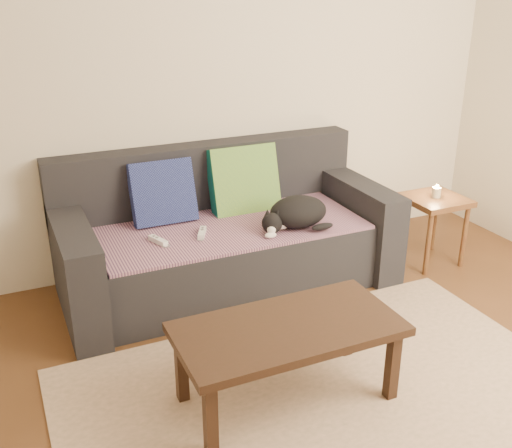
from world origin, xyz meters
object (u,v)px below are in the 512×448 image
object	(u,v)px
coffee_table	(288,335)
wii_remote_a	(158,241)
sofa	(225,240)
side_table	(434,209)
cat	(296,213)
wii_remote_b	(202,233)

from	to	relation	value
coffee_table	wii_remote_a	bearing A→B (deg)	105.79
sofa	coffee_table	bearing A→B (deg)	-98.21
wii_remote_a	coffee_table	xyz separation A→B (m)	(0.30, -1.08, -0.09)
side_table	coffee_table	distance (m)	1.87
sofa	cat	bearing A→B (deg)	-36.90
wii_remote_b	side_table	size ratio (longest dim) A/B	0.31
cat	coffee_table	bearing A→B (deg)	-95.14
side_table	coffee_table	xyz separation A→B (m)	(-1.62, -0.94, -0.04)
cat	wii_remote_b	size ratio (longest dim) A/B	3.36
wii_remote_a	wii_remote_b	distance (m)	0.27
wii_remote_a	side_table	world-z (taller)	side_table
coffee_table	side_table	bearing A→B (deg)	30.19
wii_remote_a	side_table	distance (m)	1.93
wii_remote_a	coffee_table	world-z (taller)	wii_remote_a
sofa	wii_remote_a	bearing A→B (deg)	-161.86
coffee_table	cat	bearing A→B (deg)	60.51
wii_remote_a	wii_remote_b	size ratio (longest dim) A/B	1.00
sofa	cat	xyz separation A→B (m)	(0.37, -0.27, 0.22)
cat	side_table	distance (m)	1.08
sofa	wii_remote_a	world-z (taller)	sofa
wii_remote_b	coffee_table	bearing A→B (deg)	-152.07
cat	wii_remote_a	bearing A→B (deg)	-163.45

